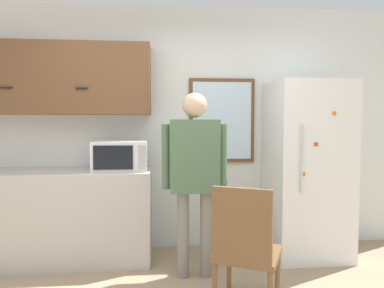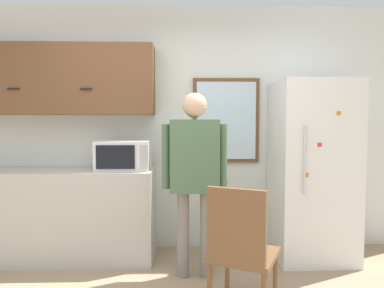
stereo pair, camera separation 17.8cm
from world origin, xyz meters
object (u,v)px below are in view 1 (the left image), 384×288
object	(u,v)px
refrigerator	(307,169)
chair	(245,245)
microwave	(121,156)
person	(194,166)

from	to	relation	value
refrigerator	chair	bearing A→B (deg)	-130.66
microwave	person	distance (m)	0.84
chair	microwave	bearing A→B (deg)	-20.97
person	refrigerator	size ratio (longest dim) A/B	0.91
refrigerator	person	bearing A→B (deg)	-161.03
person	refrigerator	world-z (taller)	refrigerator
refrigerator	chair	xyz separation A→B (m)	(-0.92, -1.08, -0.40)
microwave	chair	distance (m)	1.60
microwave	refrigerator	size ratio (longest dim) A/B	0.29
microwave	refrigerator	distance (m)	1.95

